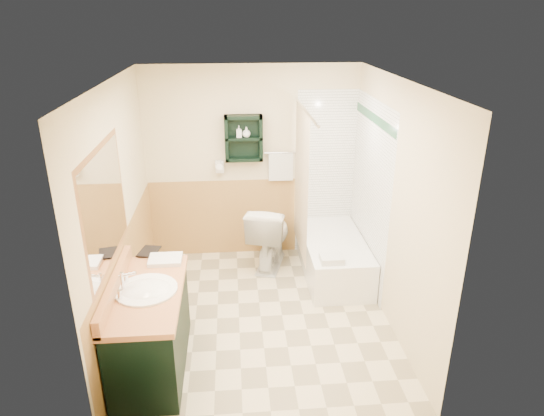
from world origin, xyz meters
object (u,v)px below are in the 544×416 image
Objects in this scene: toilet at (270,235)px; wall_shelf at (244,138)px; soap_bottle_b at (246,133)px; vanity_book at (139,241)px; bathtub at (332,255)px; hair_dryer at (220,166)px; vanity at (151,329)px; soap_bottle_a at (239,135)px.

wall_shelf is at bearing -29.75° from toilet.
soap_bottle_b is (0.03, -0.01, 0.06)m from wall_shelf.
vanity_book is (-1.34, -1.08, 0.50)m from toilet.
hair_dryer is at bearing 156.93° from bathtub.
wall_shelf reaches higher than toilet.
vanity is 2.58m from soap_bottle_b.
toilet is 1.28m from soap_bottle_a.
soap_bottle_b is at bearing -5.14° from hair_dryer.
wall_shelf is 2.32× the size of vanity_book.
vanity_book is (-0.76, -1.40, -0.30)m from hair_dryer.
hair_dryer is 1.74× the size of soap_bottle_a.
soap_bottle_a is at bearing -24.22° from toilet.
hair_dryer is 0.16× the size of bathtub.
soap_bottle_b reaches higher than hair_dryer.
toilet reaches higher than vanity.
wall_shelf is at bearing 66.75° from vanity.
bathtub is 1.82m from soap_bottle_a.
wall_shelf is 0.07m from soap_bottle_a.
wall_shelf is at bearing 5.23° from soap_bottle_a.
hair_dryer is 0.29× the size of toilet.
soap_bottle_a is (1.01, 1.37, 0.69)m from vanity_book.
vanity_book is 1.89m from soap_bottle_b.
soap_bottle_a reaches higher than hair_dryer.
hair_dryer reaches higher than bathtub.
soap_bottle_b reaches higher than soap_bottle_a.
toilet is at bearing -46.24° from wall_shelf.
vanity reaches higher than bathtub.
hair_dryer is at bearing 173.03° from soap_bottle_a.
vanity_book is (-2.08, -0.83, 0.67)m from bathtub.
wall_shelf is 0.45× the size of vanity.
vanity is at bearing -114.07° from soap_bottle_b.
wall_shelf is 2.29× the size of hair_dryer.
hair_dryer is 1.62m from vanity_book.
toilet is at bearing -28.80° from hair_dryer.
soap_bottle_a is (-0.05, -0.01, 0.05)m from wall_shelf.
toilet is (1.18, 1.79, 0.01)m from vanity.
wall_shelf is 3.99× the size of soap_bottle_a.
toilet is 1.79m from vanity_book.
vanity_book is 1.72× the size of soap_bottle_a.
wall_shelf is at bearing 152.25° from bathtub.
bathtub is 12.31× the size of soap_bottle_b.
vanity is at bearing -105.76° from hair_dryer.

